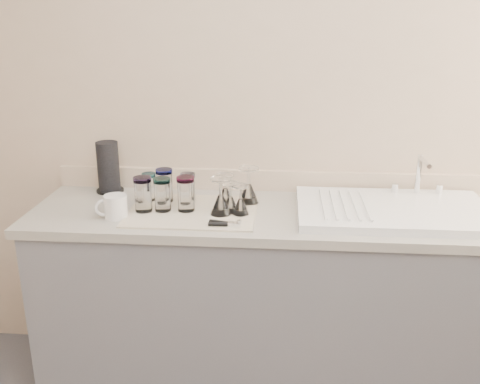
# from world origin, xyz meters

# --- Properties ---
(room_envelope) EXTENTS (3.54, 3.50, 2.52)m
(room_envelope) POSITION_xyz_m (0.00, 0.00, 1.56)
(room_envelope) COLOR #535358
(room_envelope) RESTS_ON ground
(counter_unit) EXTENTS (2.06, 0.62, 0.90)m
(counter_unit) POSITION_xyz_m (0.00, 1.20, 0.45)
(counter_unit) COLOR slate
(counter_unit) RESTS_ON ground
(sink_unit) EXTENTS (0.82, 0.50, 0.22)m
(sink_unit) POSITION_xyz_m (0.55, 1.20, 0.92)
(sink_unit) COLOR white
(sink_unit) RESTS_ON counter_unit
(dish_towel) EXTENTS (0.55, 0.42, 0.01)m
(dish_towel) POSITION_xyz_m (-0.32, 1.16, 0.90)
(dish_towel) COLOR silver
(dish_towel) RESTS_ON counter_unit
(tumbler_teal) EXTENTS (0.06, 0.06, 0.13)m
(tumbler_teal) POSITION_xyz_m (-0.53, 1.28, 0.97)
(tumbler_teal) COLOR white
(tumbler_teal) RESTS_ON dish_towel
(tumbler_cyan) EXTENTS (0.08, 0.08, 0.15)m
(tumbler_cyan) POSITION_xyz_m (-0.46, 1.27, 0.98)
(tumbler_cyan) COLOR white
(tumbler_cyan) RESTS_ON dish_towel
(tumbler_purple) EXTENTS (0.07, 0.07, 0.13)m
(tumbler_purple) POSITION_xyz_m (-0.35, 1.27, 0.98)
(tumbler_purple) COLOR white
(tumbler_purple) RESTS_ON dish_towel
(tumbler_magenta) EXTENTS (0.08, 0.08, 0.15)m
(tumbler_magenta) POSITION_xyz_m (-0.52, 1.13, 0.99)
(tumbler_magenta) COLOR white
(tumbler_magenta) RESTS_ON dish_towel
(tumbler_blue) EXTENTS (0.07, 0.07, 0.15)m
(tumbler_blue) POSITION_xyz_m (-0.44, 1.15, 0.98)
(tumbler_blue) COLOR white
(tumbler_blue) RESTS_ON dish_towel
(tumbler_lavender) EXTENTS (0.08, 0.08, 0.15)m
(tumbler_lavender) POSITION_xyz_m (-0.34, 1.15, 0.99)
(tumbler_lavender) COLOR white
(tumbler_lavender) RESTS_ON dish_towel
(goblet_back_left) EXTENTS (0.08, 0.08, 0.14)m
(goblet_back_left) POSITION_xyz_m (-0.18, 1.26, 0.95)
(goblet_back_left) COLOR white
(goblet_back_left) RESTS_ON dish_towel
(goblet_back_right) EXTENTS (0.09, 0.09, 0.16)m
(goblet_back_right) POSITION_xyz_m (-0.08, 1.28, 0.96)
(goblet_back_right) COLOR white
(goblet_back_right) RESTS_ON dish_towel
(goblet_front_left) EXTENTS (0.09, 0.09, 0.16)m
(goblet_front_left) POSITION_xyz_m (-0.19, 1.12, 0.96)
(goblet_front_left) COLOR white
(goblet_front_left) RESTS_ON dish_towel
(goblet_front_right) EXTENTS (0.07, 0.07, 0.13)m
(goblet_front_right) POSITION_xyz_m (-0.10, 1.13, 0.95)
(goblet_front_right) COLOR white
(goblet_front_right) RESTS_ON dish_towel
(goblet_extra) EXTENTS (0.07, 0.07, 0.13)m
(goblet_extra) POSITION_xyz_m (-0.15, 1.16, 0.95)
(goblet_extra) COLOR white
(goblet_extra) RESTS_ON dish_towel
(can_opener) EXTENTS (0.13, 0.05, 0.02)m
(can_opener) POSITION_xyz_m (-0.16, 0.99, 0.92)
(can_opener) COLOR silver
(can_opener) RESTS_ON dish_towel
(white_mug) EXTENTS (0.15, 0.13, 0.10)m
(white_mug) POSITION_xyz_m (-0.63, 1.06, 0.95)
(white_mug) COLOR white
(white_mug) RESTS_ON counter_unit
(paper_towel_roll) EXTENTS (0.13, 0.13, 0.24)m
(paper_towel_roll) POSITION_xyz_m (-0.76, 1.40, 1.02)
(paper_towel_roll) COLOR black
(paper_towel_roll) RESTS_ON counter_unit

